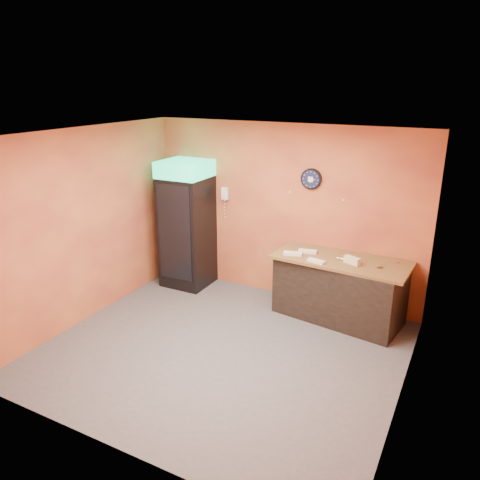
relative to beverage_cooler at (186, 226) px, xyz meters
The scene contains 15 objects.
floor 2.50m from the beverage_cooler, 44.88° to the right, with size 4.50×4.50×0.00m, color #47474C.
back_wall 1.69m from the beverage_cooler, 13.92° to the left, with size 4.50×0.02×2.80m, color #D37A3B.
left_wall 1.76m from the beverage_cooler, 111.84° to the right, with size 0.02×4.00×2.80m, color #D37A3B.
right_wall 4.19m from the beverage_cooler, 22.54° to the right, with size 0.02×4.00×2.80m, color #D37A3B.
ceiling 2.86m from the beverage_cooler, 44.88° to the right, with size 4.50×4.00×0.02m, color white.
beverage_cooler is the anchor object (origin of this frame).
prep_counter 2.76m from the beverage_cooler, ahead, with size 1.82×0.81×0.91m, color black.
wall_clock 2.28m from the beverage_cooler, 10.21° to the left, with size 0.32×0.06×0.32m.
wall_phone 0.87m from the beverage_cooler, 31.26° to the left, with size 0.11×0.10×0.21m.
butcher_paper 2.70m from the beverage_cooler, ahead, with size 1.94×0.87×0.04m, color brown.
sub_roll_stack 2.88m from the beverage_cooler, ahead, with size 0.25×0.17×0.10m.
wrapped_sandwich_left 2.02m from the beverage_cooler, ahead, with size 0.28×0.11×0.04m, color silver.
wrapped_sandwich_mid 2.44m from the beverage_cooler, ahead, with size 0.25×0.10×0.04m, color silver.
wrapped_sandwich_right 2.17m from the beverage_cooler, ahead, with size 0.27×0.11×0.04m, color silver.
kitchen_tool 2.77m from the beverage_cooler, ahead, with size 0.05×0.05×0.05m, color silver.
Camera 1 is at (2.70, -4.68, 3.40)m, focal length 35.00 mm.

